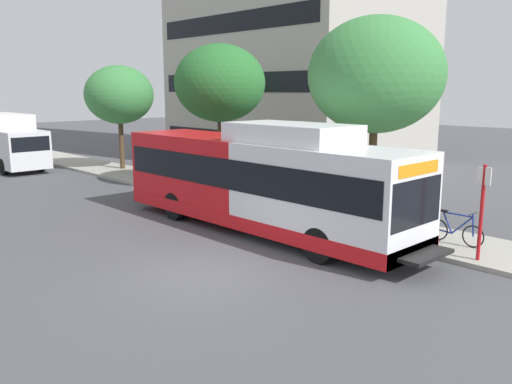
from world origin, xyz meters
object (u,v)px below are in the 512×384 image
Objects in this scene: street_tree_near_stop at (376,75)px; bus_stop_sign_pole at (482,205)px; box_truck_background at (7,140)px; transit_bus at (260,181)px; bicycle_parked at (455,230)px; street_tree_mid_block at (220,83)px; street_tree_far_block at (119,95)px.

bus_stop_sign_pole is at bearing -110.71° from street_tree_near_stop.
transit_bus is at bearing -87.19° from box_truck_background.
bicycle_parked is 0.25× the size of box_truck_background.
street_tree_mid_block is 15.14m from box_truck_background.
box_truck_background reaches higher than bicycle_parked.
street_tree_mid_block is at bearing 81.28° from bus_stop_sign_pole.
street_tree_mid_block reaches higher than bicycle_parked.
transit_bus is 1.75× the size of box_truck_background.
street_tree_mid_block is at bearing -87.74° from street_tree_far_block.
transit_bus is at bearing 105.58° from bus_stop_sign_pole.
bus_stop_sign_pole is 0.44× the size of street_tree_far_block.
street_tree_near_stop reaches higher than box_truck_background.
bicycle_parked is 0.27× the size of street_tree_mid_block.
street_tree_far_block reaches higher than bicycle_parked.
street_tree_near_stop is at bearing -89.75° from street_tree_far_block.
box_truck_background is at bearing 130.14° from street_tree_far_block.
bicycle_parked is 21.02m from street_tree_far_block.
bicycle_parked is 5.81m from street_tree_near_stop.
bicycle_parked is at bearing 48.54° from bus_stop_sign_pole.
bus_stop_sign_pole is 0.37× the size of street_tree_near_stop.
box_truck_background is (-4.88, 13.97, -3.21)m from street_tree_mid_block.
transit_bus is at bearing -120.19° from street_tree_mid_block.
street_tree_near_stop is at bearing -91.77° from street_tree_mid_block.
bicycle_parked is 12.88m from street_tree_mid_block.
street_tree_near_stop is at bearing -78.43° from box_truck_background.
transit_bus is 1.76× the size of street_tree_near_stop.
street_tree_near_stop is 1.06× the size of street_tree_mid_block.
transit_bus reaches higher than box_truck_background.
street_tree_far_block is at bearing 85.58° from bus_stop_sign_pole.
transit_bus is at bearing 117.77° from bicycle_parked.
bus_stop_sign_pole is 0.37× the size of box_truck_background.
bus_stop_sign_pole is at bearing -74.42° from transit_bus.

